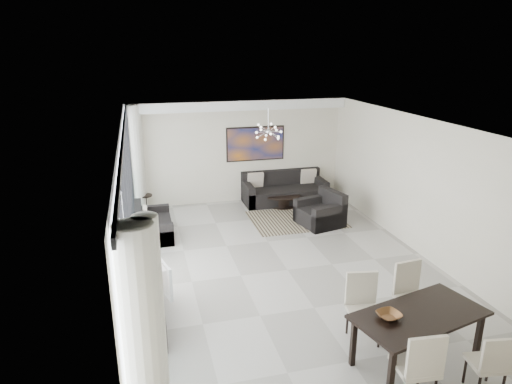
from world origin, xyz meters
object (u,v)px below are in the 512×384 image
object	(u,v)px
coffee_table	(282,199)
tv_console	(148,308)
dining_table	(419,319)
sofa_main	(284,192)
television	(155,275)

from	to	relation	value
coffee_table	tv_console	world-z (taller)	tv_console
tv_console	dining_table	size ratio (longest dim) A/B	0.86
sofa_main	dining_table	distance (m)	7.20
coffee_table	tv_console	xyz separation A→B (m)	(-3.83, -4.87, 0.07)
tv_console	television	xyz separation A→B (m)	(0.16, 0.07, 0.55)
dining_table	tv_console	bearing A→B (deg)	152.11
television	coffee_table	bearing A→B (deg)	-51.68
tv_console	television	bearing A→B (deg)	23.08
sofa_main	tv_console	world-z (taller)	sofa_main
coffee_table	dining_table	size ratio (longest dim) A/B	0.49
coffee_table	television	distance (m)	6.08
coffee_table	sofa_main	world-z (taller)	sofa_main
television	sofa_main	bearing A→B (deg)	-50.86
sofa_main	television	size ratio (longest dim) A/B	2.47
coffee_table	sofa_main	xyz separation A→B (m)	(0.18, 0.38, 0.09)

